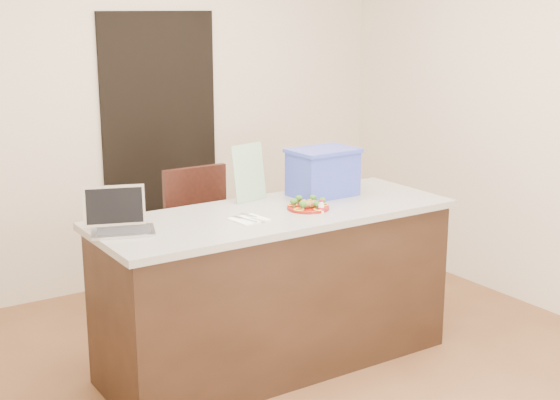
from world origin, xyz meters
TOP-DOWN VIEW (x-y plane):
  - ground at (0.00, 0.00)m, footprint 4.00×4.00m
  - room_shell at (0.00, 0.00)m, footprint 4.00×4.00m
  - doorway at (0.10, 1.98)m, footprint 0.90×0.02m
  - island at (0.00, 0.25)m, footprint 2.06×0.76m
  - plate at (0.18, 0.18)m, footprint 0.24×0.24m
  - meatballs at (0.18, 0.18)m, footprint 0.10×0.10m
  - broccoli at (0.18, 0.18)m, footprint 0.19×0.21m
  - pepper_rings at (0.18, 0.18)m, footprint 0.23×0.23m
  - napkin at (-0.22, 0.17)m, footprint 0.19×0.19m
  - fork at (-0.24, 0.18)m, footprint 0.05×0.17m
  - knife at (-0.19, 0.15)m, footprint 0.04×0.21m
  - yogurt_bottle at (0.19, 0.08)m, footprint 0.03×0.03m
  - laptop at (-0.88, 0.36)m, footprint 0.37×0.35m
  - leaflet at (0.00, 0.54)m, footprint 0.24×0.10m
  - blue_box at (0.44, 0.41)m, footprint 0.40×0.30m
  - chair at (-0.02, 1.08)m, footprint 0.45×0.45m

SIDE VIEW (x-z plane):
  - ground at x=0.00m, z-range 0.00..0.00m
  - island at x=0.00m, z-range 0.00..0.92m
  - chair at x=-0.02m, z-range 0.07..1.08m
  - napkin at x=-0.22m, z-range 0.92..0.93m
  - plate at x=0.18m, z-range 0.92..0.94m
  - fork at x=-0.24m, z-range 0.93..0.93m
  - knife at x=-0.19m, z-range 0.93..0.94m
  - pepper_rings at x=0.18m, z-range 0.93..0.94m
  - yogurt_bottle at x=0.19m, z-range 0.91..0.99m
  - meatballs at x=0.18m, z-range 0.93..0.97m
  - broccoli at x=0.18m, z-range 0.95..0.98m
  - laptop at x=-0.88m, z-range 0.87..1.09m
  - doorway at x=0.10m, z-range 0.00..2.00m
  - blue_box at x=0.44m, z-range 0.92..1.21m
  - leaflet at x=0.00m, z-range 0.92..1.25m
  - room_shell at x=0.00m, z-range -0.38..3.62m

